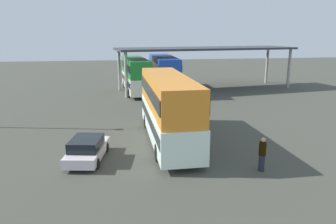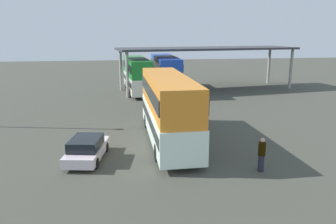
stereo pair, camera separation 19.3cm
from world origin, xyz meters
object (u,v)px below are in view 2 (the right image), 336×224
(parked_hatchback, at_px, (87,149))
(double_decker_near_canopy, at_px, (137,74))
(double_decker_main, at_px, (168,106))
(double_decker_mid_row, at_px, (165,72))
(pedestrian_waiting, at_px, (262,155))

(parked_hatchback, distance_m, double_decker_near_canopy, 21.89)
(double_decker_near_canopy, bearing_deg, double_decker_main, 179.46)
(double_decker_main, distance_m, double_decker_near_canopy, 18.84)
(double_decker_mid_row, distance_m, pedestrian_waiting, 24.82)
(parked_hatchback, relative_size, double_decker_near_canopy, 0.40)
(double_decker_mid_row, bearing_deg, double_decker_main, 173.07)
(parked_hatchback, bearing_deg, double_decker_mid_row, -8.93)
(parked_hatchback, height_order, double_decker_near_canopy, double_decker_near_canopy)
(parked_hatchback, relative_size, pedestrian_waiting, 2.32)
(double_decker_near_canopy, distance_m, pedestrian_waiting, 24.94)
(parked_hatchback, bearing_deg, double_decker_near_canopy, -0.48)
(double_decker_main, relative_size, pedestrian_waiting, 5.95)
(double_decker_near_canopy, bearing_deg, double_decker_mid_row, -87.95)
(double_decker_main, height_order, double_decker_mid_row, double_decker_main)
(double_decker_mid_row, bearing_deg, double_decker_near_canopy, 96.19)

